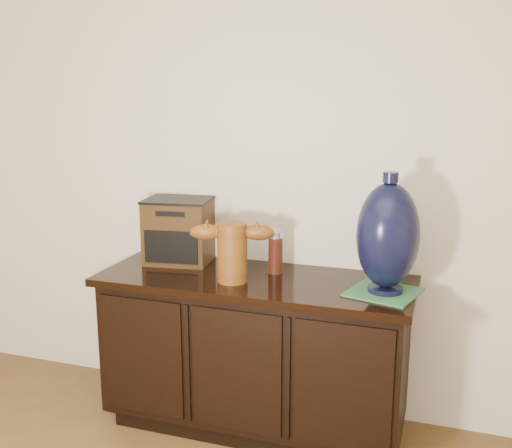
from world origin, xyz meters
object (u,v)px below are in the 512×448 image
(sideboard, at_px, (255,351))
(tv_radio, at_px, (179,231))
(spray_can, at_px, (275,253))
(terracotta_vessel, at_px, (232,249))
(lamp_base, at_px, (388,236))

(sideboard, relative_size, tv_radio, 4.14)
(sideboard, relative_size, spray_can, 7.30)
(sideboard, bearing_deg, terracotta_vessel, -130.73)
(sideboard, bearing_deg, lamp_base, -3.32)
(tv_radio, relative_size, spray_can, 1.76)
(spray_can, bearing_deg, sideboard, -125.80)
(spray_can, bearing_deg, lamp_base, -13.98)
(terracotta_vessel, relative_size, spray_can, 1.91)
(sideboard, height_order, lamp_base, lamp_base)
(terracotta_vessel, relative_size, tv_radio, 1.08)
(sideboard, bearing_deg, tv_radio, 163.87)
(lamp_base, bearing_deg, sideboard, 176.68)
(tv_radio, bearing_deg, spray_can, -11.37)
(tv_radio, height_order, lamp_base, lamp_base)
(terracotta_vessel, xyz_separation_m, lamp_base, (0.68, 0.05, 0.10))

